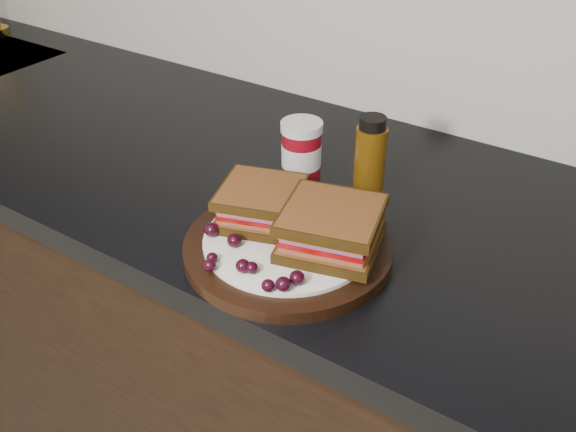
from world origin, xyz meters
name	(u,v)px	position (x,y,z in m)	size (l,w,h in m)	color
base_cabinets	(300,389)	(0.00, 1.70, 0.43)	(3.96, 0.58, 0.86)	black
countertop	(303,196)	(0.00, 1.70, 0.88)	(3.98, 0.60, 0.04)	black
plate	(288,248)	(0.08, 1.54, 0.91)	(0.28, 0.28, 0.02)	black
sandwich_left	(261,204)	(0.02, 1.56, 0.95)	(0.11, 0.11, 0.05)	brown
sandwich_right	(331,228)	(0.13, 1.56, 0.95)	(0.12, 0.12, 0.06)	brown
grape_0	(212,229)	(-0.01, 1.49, 0.93)	(0.02, 0.02, 0.02)	black
grape_1	(234,240)	(0.03, 1.49, 0.93)	(0.02, 0.02, 0.02)	black
grape_2	(212,257)	(0.03, 1.44, 0.93)	(0.01, 0.01, 0.01)	black
grape_3	(210,265)	(0.04, 1.43, 0.93)	(0.02, 0.02, 0.02)	black
grape_4	(243,266)	(0.07, 1.45, 0.93)	(0.02, 0.02, 0.02)	black
grape_5	(252,268)	(0.08, 1.45, 0.93)	(0.02, 0.02, 0.01)	black
grape_6	(268,285)	(0.12, 1.44, 0.93)	(0.02, 0.02, 0.02)	black
grape_7	(283,284)	(0.13, 1.45, 0.93)	(0.02, 0.02, 0.02)	black
grape_8	(297,278)	(0.14, 1.47, 0.93)	(0.02, 0.02, 0.02)	black
grape_9	(303,256)	(0.12, 1.51, 0.93)	(0.02, 0.02, 0.02)	black
grape_10	(339,262)	(0.17, 1.52, 0.93)	(0.02, 0.02, 0.02)	black
grape_11	(339,250)	(0.15, 1.54, 0.93)	(0.02, 0.02, 0.02)	black
grape_12	(349,248)	(0.16, 1.55, 0.93)	(0.02, 0.02, 0.02)	black
grape_13	(356,226)	(0.15, 1.60, 0.93)	(0.02, 0.02, 0.02)	black
grape_14	(267,207)	(0.02, 1.58, 0.93)	(0.01, 0.01, 0.01)	black
grape_15	(267,216)	(0.03, 1.56, 0.93)	(0.02, 0.02, 0.02)	black
grape_16	(233,214)	(-0.01, 1.53, 0.93)	(0.02, 0.02, 0.02)	black
grape_17	(228,219)	(-0.01, 1.52, 0.93)	(0.02, 0.02, 0.02)	black
grape_18	(269,202)	(0.01, 1.59, 0.93)	(0.02, 0.02, 0.02)	black
grape_19	(253,204)	(0.00, 1.57, 0.93)	(0.02, 0.02, 0.02)	black
grape_20	(250,227)	(0.03, 1.52, 0.93)	(0.02, 0.02, 0.02)	black
condiment_jar	(301,150)	(-0.02, 1.72, 0.95)	(0.07, 0.07, 0.10)	maroon
oil_bottle	(370,158)	(0.10, 1.73, 0.97)	(0.05, 0.05, 0.13)	#4F3007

